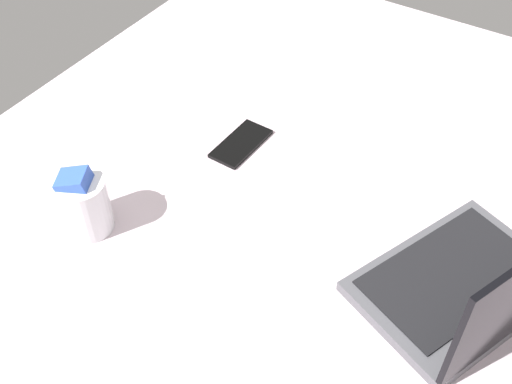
{
  "coord_description": "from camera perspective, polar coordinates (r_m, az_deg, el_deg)",
  "views": [
    {
      "loc": [
        65.1,
        36.47,
        105.3
      ],
      "look_at": [
        -3.16,
        -6.68,
        24.0
      ],
      "focal_mm": 44.77,
      "sensor_mm": 36.0,
      "label": 1
    }
  ],
  "objects": [
    {
      "name": "snack_cup",
      "position": [
        1.17,
        -15.14,
        -0.95
      ],
      "size": [
        9.25,
        9.71,
        13.54
      ],
      "color": "silver",
      "rests_on": "bed_mattress"
    },
    {
      "name": "laptop",
      "position": [
        1.09,
        19.08,
        -7.86
      ],
      "size": [
        39.28,
        33.86,
        23.0
      ],
      "rotation": [
        0.0,
        0.0,
        -0.39
      ],
      "color": "#4C4C51",
      "rests_on": "bed_mattress"
    },
    {
      "name": "bed_mattress",
      "position": [
        1.22,
        1.88,
        -7.07
      ],
      "size": [
        180.0,
        140.0,
        18.0
      ],
      "primitive_type": "cube",
      "color": "silver",
      "rests_on": "ground"
    },
    {
      "name": "cell_phone",
      "position": [
        1.33,
        -1.35,
        4.34
      ],
      "size": [
        14.23,
        7.28,
        0.8
      ],
      "primitive_type": "cube",
      "rotation": [
        0.0,
        0.0,
        4.68
      ],
      "color": "black",
      "rests_on": "bed_mattress"
    }
  ]
}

